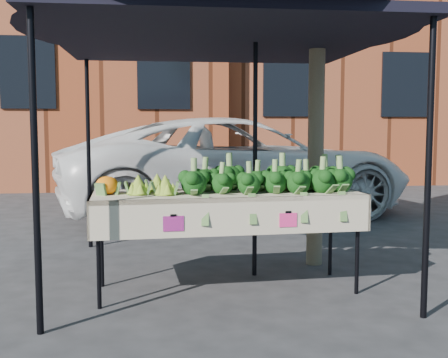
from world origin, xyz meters
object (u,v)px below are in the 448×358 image
Objects in this scene: canopy at (219,139)px; street_tree at (318,32)px; table at (227,241)px; vehicle at (236,37)px.

street_tree is (1.07, 0.30, 1.11)m from canopy.
street_tree is at bearing 38.49° from table.
street_tree is (1.06, 0.85, 2.03)m from table.
canopy is 4.08m from vehicle.
vehicle is 1.19× the size of street_tree.
canopy is 0.53× the size of vehicle.
table is 1.07m from canopy.
canopy reaches higher than table.
table is 0.77× the size of canopy.
vehicle reaches higher than canopy.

